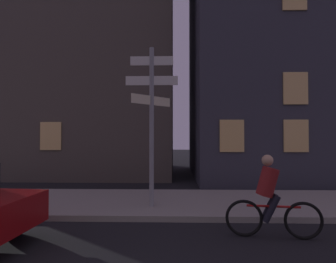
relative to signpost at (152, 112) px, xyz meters
name	(u,v)px	position (x,y,z in m)	size (l,w,h in m)	color
sidewalk_kerb	(131,202)	(-0.64, 0.66, -2.54)	(40.00, 3.10, 0.14)	gray
signpost	(152,112)	(0.00, 0.00, 0.00)	(1.39, 0.95, 4.19)	gray
cyclist	(270,199)	(2.47, -1.77, -1.86)	(1.81, 0.37, 1.61)	black
building_left_block	(81,13)	(-4.70, 7.71, 6.38)	(10.39, 6.97, 17.97)	#4C443D
building_right_block	(286,42)	(6.28, 6.47, 4.18)	(9.44, 7.12, 13.59)	#383842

